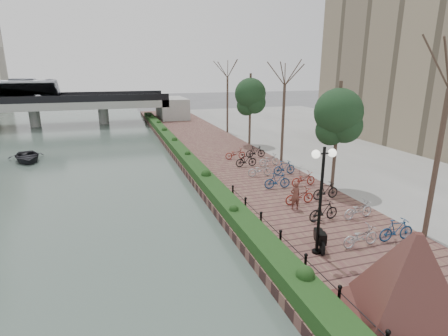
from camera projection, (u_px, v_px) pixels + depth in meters
name	position (u px, v px, depth m)	size (l,w,h in m)	color
ground	(282.00, 310.00, 11.49)	(220.00, 220.00, 0.00)	#59595B
promenade	(229.00, 163.00, 28.64)	(8.00, 75.00, 0.50)	brown
inland_pavement	(387.00, 150.00, 33.33)	(24.00, 75.00, 0.50)	gray
hedge	(182.00, 153.00, 29.78)	(1.10, 56.00, 0.60)	#193914
chain_fence	(292.00, 251.00, 13.50)	(0.10, 14.10, 0.70)	black
granite_monument	(412.00, 278.00, 9.91)	(4.86, 4.86, 2.80)	#431C1E
lamppost	(322.00, 177.00, 13.21)	(1.02, 0.32, 4.36)	black
motorcycle	(319.00, 237.00, 14.40)	(0.48, 1.52, 0.95)	black
pedestrian	(295.00, 196.00, 18.29)	(0.55, 0.36, 1.51)	brown
bicycle_parking	(290.00, 180.00, 21.84)	(2.40, 17.32, 1.00)	#A9A9AE
street_trees	(305.00, 128.00, 24.46)	(3.20, 37.12, 6.80)	#372B21
bridge	(29.00, 102.00, 47.32)	(36.00, 10.77, 6.50)	#9A9A95
boat	(27.00, 157.00, 29.91)	(2.85, 3.99, 0.83)	black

